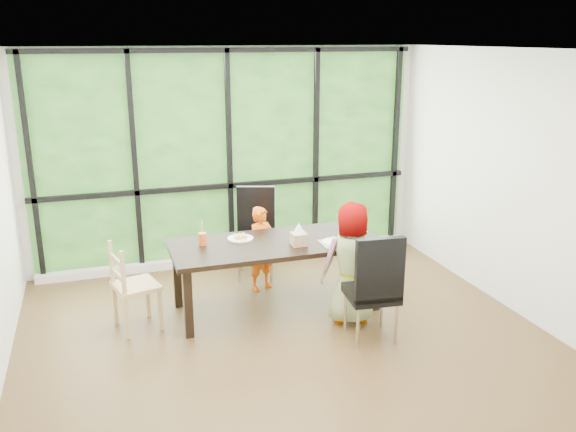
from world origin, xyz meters
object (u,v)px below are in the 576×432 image
(chair_end_beech, at_px, (136,286))
(orange_cup, at_px, (202,239))
(chair_interior_leather, at_px, (372,286))
(tissue_box, at_px, (299,239))
(child_older, at_px, (353,263))
(green_cup, at_px, (364,236))
(dining_table, at_px, (276,275))
(child_toddler, at_px, (262,248))
(chair_window_leather, at_px, (255,234))
(plate_far, at_px, (240,238))
(white_mug, at_px, (363,228))
(plate_near, at_px, (335,242))

(chair_end_beech, distance_m, orange_cup, 0.80)
(chair_interior_leather, distance_m, tissue_box, 0.93)
(child_older, bearing_deg, green_cup, -123.78)
(dining_table, height_order, child_toddler, child_toddler)
(chair_end_beech, relative_size, child_older, 0.72)
(chair_end_beech, relative_size, tissue_box, 5.94)
(chair_window_leather, distance_m, tissue_box, 1.14)
(green_cup, bearing_deg, chair_window_leather, 126.09)
(chair_window_leather, xyz_separation_m, plate_far, (-0.36, -0.73, 0.22))
(dining_table, relative_size, chair_window_leather, 2.03)
(chair_interior_leather, bearing_deg, green_cup, -102.79)
(plate_far, relative_size, orange_cup, 2.13)
(chair_interior_leather, height_order, white_mug, chair_interior_leather)
(child_older, height_order, white_mug, child_older)
(plate_far, bearing_deg, dining_table, -30.46)
(green_cup, xyz_separation_m, tissue_box, (-0.70, 0.09, 0.01))
(child_toddler, xyz_separation_m, green_cup, (0.89, -0.82, 0.31))
(child_older, xyz_separation_m, white_mug, (0.37, 0.57, 0.16))
(chair_end_beech, height_order, white_mug, chair_end_beech)
(white_mug, bearing_deg, dining_table, -177.44)
(child_toddler, xyz_separation_m, white_mug, (1.02, -0.51, 0.30))
(white_mug, bearing_deg, chair_window_leather, 138.50)
(chair_end_beech, xyz_separation_m, plate_near, (2.02, -0.21, 0.31))
(dining_table, distance_m, chair_end_beech, 1.45)
(white_mug, bearing_deg, child_toddler, 153.29)
(child_toddler, distance_m, green_cup, 1.25)
(child_older, bearing_deg, chair_window_leather, -57.49)
(child_older, bearing_deg, tissue_box, -28.48)
(orange_cup, bearing_deg, tissue_box, -18.33)
(chair_window_leather, height_order, child_older, child_older)
(child_older, xyz_separation_m, tissue_box, (-0.45, 0.35, 0.19))
(chair_window_leather, relative_size, plate_far, 3.95)
(chair_window_leather, bearing_deg, green_cup, -35.73)
(dining_table, bearing_deg, tissue_box, -41.28)
(plate_near, bearing_deg, dining_table, 159.19)
(chair_window_leather, xyz_separation_m, child_older, (0.62, -1.44, 0.09))
(dining_table, height_order, chair_window_leather, chair_window_leather)
(chair_end_beech, xyz_separation_m, plate_far, (1.11, 0.20, 0.31))
(child_toddler, bearing_deg, child_older, -83.51)
(chair_interior_leather, height_order, green_cup, chair_interior_leather)
(chair_end_beech, relative_size, white_mug, 11.88)
(chair_interior_leather, distance_m, child_older, 0.41)
(chair_window_leather, bearing_deg, white_mug, -23.32)
(dining_table, distance_m, plate_near, 0.73)
(plate_far, bearing_deg, tissue_box, -34.78)
(white_mug, bearing_deg, chair_interior_leather, -110.15)
(plate_near, bearing_deg, child_toddler, 126.64)
(tissue_box, bearing_deg, plate_near, -7.44)
(dining_table, relative_size, orange_cup, 17.06)
(child_older, bearing_deg, plate_far, -26.90)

